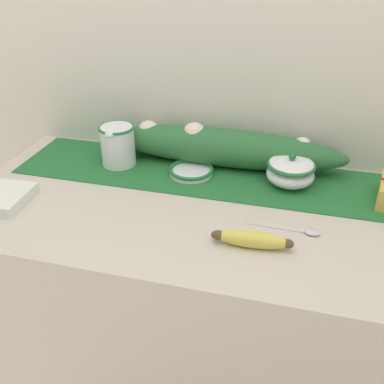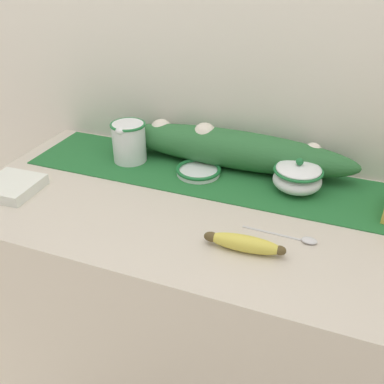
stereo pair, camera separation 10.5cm
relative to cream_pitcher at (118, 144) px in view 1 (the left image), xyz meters
name	(u,v)px [view 1 (the left image)]	position (x,y,z in m)	size (l,w,h in m)	color
countertop	(201,329)	(0.30, -0.16, -0.52)	(1.27, 0.60, 0.91)	beige
back_wall	(230,62)	(0.30, 0.16, 0.22)	(2.07, 0.04, 2.40)	silver
table_runner	(216,176)	(0.30, 0.00, -0.07)	(1.16, 0.26, 0.00)	#236B33
cream_pitcher	(118,144)	(0.00, 0.00, 0.00)	(0.11, 0.13, 0.12)	white
sugar_bowl	(291,171)	(0.50, 0.00, -0.02)	(0.13, 0.13, 0.10)	white
small_dish	(191,171)	(0.23, -0.01, -0.05)	(0.13, 0.13, 0.02)	white
banana	(252,239)	(0.44, -0.30, -0.05)	(0.18, 0.05, 0.04)	#DBCC4C
spoon	(306,232)	(0.56, -0.22, -0.06)	(0.17, 0.03, 0.01)	silver
napkin_stack	(1,197)	(-0.21, -0.28, -0.05)	(0.14, 0.14, 0.03)	white
poinsettia_garland	(220,146)	(0.29, 0.07, -0.01)	(0.72, 0.12, 0.12)	#2D6B38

